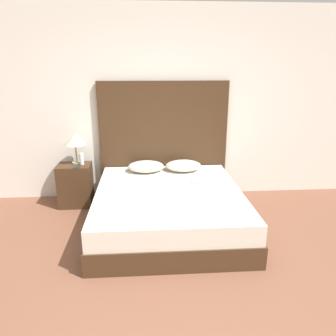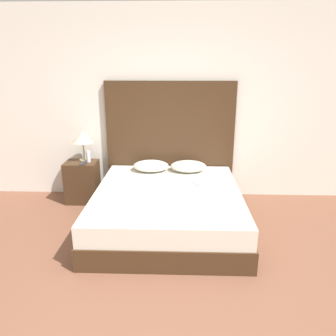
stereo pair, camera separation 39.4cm
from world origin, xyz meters
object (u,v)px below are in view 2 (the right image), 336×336
object	(u,v)px
nightstand	(82,182)
table_lamp	(83,138)
bed	(168,209)
phone_on_nightstand	(83,163)
phone_on_bed	(198,184)

from	to	relation	value
nightstand	table_lamp	bearing A→B (deg)	64.59
table_lamp	nightstand	bearing A→B (deg)	-115.41
bed	table_lamp	bearing A→B (deg)	146.75
bed	phone_on_nightstand	distance (m)	1.41
nightstand	bed	bearing A→B (deg)	-30.20
bed	phone_on_bed	xyz separation A→B (m)	(0.37, 0.21, 0.24)
phone_on_bed	nightstand	distance (m)	1.72
phone_on_bed	phone_on_nightstand	world-z (taller)	phone_on_nightstand
bed	nightstand	distance (m)	1.45
nightstand	phone_on_nightstand	size ratio (longest dim) A/B	3.89
bed	phone_on_nightstand	xyz separation A→B (m)	(-1.20, 0.64, 0.37)
nightstand	table_lamp	world-z (taller)	table_lamp
phone_on_bed	table_lamp	xyz separation A→B (m)	(-1.59, 0.59, 0.45)
table_lamp	phone_on_nightstand	size ratio (longest dim) A/B	2.75
nightstand	phone_on_bed	bearing A→B (deg)	-17.65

